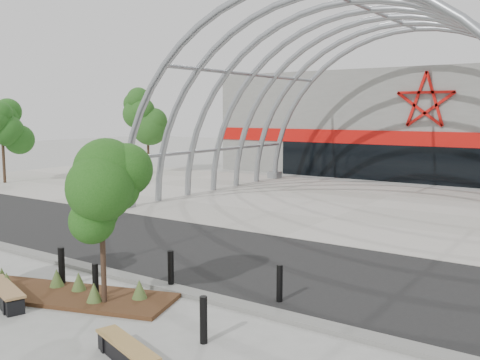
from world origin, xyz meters
name	(u,v)px	position (x,y,z in m)	size (l,w,h in m)	color
ground	(161,284)	(0.00, 0.00, 0.00)	(140.00, 140.00, 0.00)	gray
road	(232,257)	(0.00, 3.50, 0.01)	(140.00, 7.00, 0.02)	black
forecourt	(365,206)	(0.00, 15.50, 0.02)	(60.00, 17.00, 0.04)	#A5A196
kerb	(155,284)	(0.00, -0.25, 0.06)	(60.00, 0.50, 0.12)	slate
arena_building	(452,124)	(0.00, 33.45, 3.99)	(34.00, 15.24, 8.00)	slate
vault_canopy	(365,206)	(0.00, 15.50, 0.02)	(20.80, 15.80, 20.36)	gray
planting_bed	(66,292)	(-1.34, -2.23, 0.15)	(6.00, 3.47, 0.61)	#382113
street_tree_1	(101,194)	(0.02, -2.11, 2.89)	(1.70, 1.70, 4.02)	black
bench_0	(4,295)	(-2.26, -3.45, 0.23)	(2.29, 1.15, 0.47)	black
bench_1	(127,353)	(2.81, -3.98, 0.21)	(2.05, 1.02, 0.42)	black
bollard_0	(62,267)	(-2.14, -1.76, 0.57)	(0.18, 0.18, 1.14)	black
bollard_1	(96,282)	(-0.44, -1.99, 0.50)	(0.16, 0.16, 1.01)	black
bollard_2	(171,270)	(0.47, -0.09, 0.54)	(0.17, 0.17, 1.07)	black
bollard_3	(280,283)	(3.55, 0.67, 0.50)	(0.16, 0.16, 1.00)	black
bollard_4	(204,320)	(3.48, -2.40, 0.52)	(0.17, 0.17, 1.04)	black
bg_tree_0	(147,115)	(-20.00, 20.00, 4.64)	(3.00, 3.00, 6.45)	#2F1F15
bg_tree_2	(2,127)	(-24.00, 10.00, 3.86)	(2.55, 2.55, 5.38)	black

